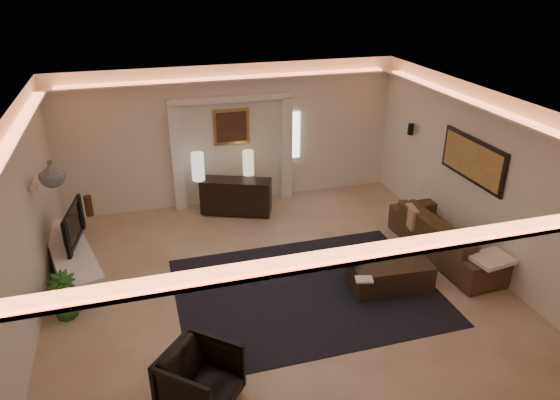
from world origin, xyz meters
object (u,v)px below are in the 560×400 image
object	(u,v)px
sofa	(449,236)
armchair	(200,379)
console	(236,196)
coffee_table	(390,275)

from	to	relation	value
sofa	armchair	distance (m)	5.14
console	coffee_table	xyz separation A→B (m)	(1.79, -3.23, -0.20)
console	armchair	bearing A→B (deg)	-84.14
coffee_table	armchair	distance (m)	3.58
sofa	armchair	world-z (taller)	armchair
sofa	armchair	bearing A→B (deg)	111.97
armchair	console	bearing A→B (deg)	24.92
console	armchair	distance (m)	5.00
sofa	armchair	xyz separation A→B (m)	(-4.66, -2.17, 0.00)
console	armchair	size ratio (longest dim) A/B	1.75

